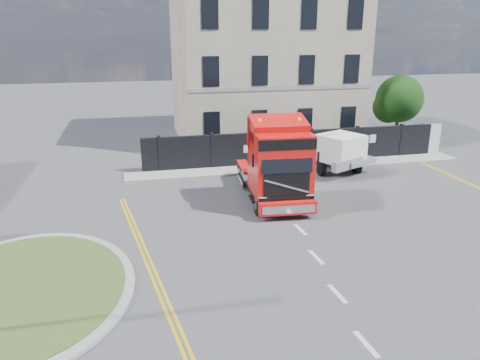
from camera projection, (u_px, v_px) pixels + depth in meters
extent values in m
plane|color=#424244|center=(227.00, 233.00, 18.53)|extent=(120.00, 120.00, 0.00)
cylinder|color=gray|center=(21.00, 292.00, 14.22)|extent=(6.80, 6.80, 0.12)
cylinder|color=#354E1F|center=(21.00, 289.00, 14.19)|extent=(6.20, 6.20, 0.05)
cube|color=black|center=(295.00, 147.00, 27.87)|extent=(18.00, 0.25, 2.00)
cube|color=silver|center=(421.00, 140.00, 29.71)|extent=(2.60, 0.12, 2.00)
cube|color=beige|center=(262.00, 62.00, 33.45)|extent=(12.00, 10.00, 11.00)
cylinder|color=#382619|center=(396.00, 128.00, 32.43)|extent=(0.24, 0.24, 2.40)
sphere|color=black|center=(399.00, 99.00, 31.82)|extent=(3.20, 3.20, 3.20)
sphere|color=black|center=(389.00, 107.00, 32.26)|extent=(2.20, 2.20, 2.20)
cube|color=gray|center=(299.00, 166.00, 27.32)|extent=(20.00, 1.60, 0.12)
cube|color=black|center=(271.00, 180.00, 22.62)|extent=(2.87, 6.36, 0.44)
cube|color=red|center=(280.00, 162.00, 20.58)|extent=(2.64, 2.74, 2.75)
cube|color=red|center=(275.00, 132.00, 21.21)|extent=(2.52, 1.07, 1.38)
cube|color=black|center=(287.00, 161.00, 19.28)|extent=(2.16, 0.22, 1.03)
cube|color=red|center=(288.00, 208.00, 19.58)|extent=(2.48, 0.53, 0.54)
cylinder|color=black|center=(259.00, 204.00, 20.18)|extent=(0.39, 1.04, 1.02)
cylinder|color=gray|center=(259.00, 204.00, 20.18)|extent=(0.40, 0.59, 0.56)
cylinder|color=black|center=(307.00, 201.00, 20.48)|extent=(0.39, 1.04, 1.02)
cylinder|color=gray|center=(307.00, 201.00, 20.48)|extent=(0.40, 0.59, 0.56)
cylinder|color=black|center=(246.00, 179.00, 23.46)|extent=(0.39, 1.04, 1.02)
cylinder|color=gray|center=(246.00, 179.00, 23.46)|extent=(0.40, 0.59, 0.56)
cylinder|color=black|center=(287.00, 177.00, 23.77)|extent=(0.39, 1.04, 1.02)
cylinder|color=gray|center=(287.00, 177.00, 23.77)|extent=(0.40, 0.59, 0.56)
cylinder|color=black|center=(242.00, 173.00, 24.57)|extent=(0.39, 1.04, 1.02)
cylinder|color=gray|center=(242.00, 173.00, 24.57)|extent=(0.40, 0.59, 0.56)
cylinder|color=black|center=(282.00, 171.00, 24.88)|extent=(0.39, 1.04, 1.02)
cylinder|color=gray|center=(282.00, 171.00, 24.88)|extent=(0.40, 0.59, 0.56)
cube|color=gray|center=(328.00, 153.00, 27.37)|extent=(4.13, 5.75, 0.28)
cube|color=white|center=(341.00, 148.00, 25.60)|extent=(2.76, 2.70, 1.45)
cylinder|color=black|center=(321.00, 169.00, 25.71)|extent=(0.28, 0.78, 0.78)
cylinder|color=black|center=(357.00, 166.00, 26.17)|extent=(0.28, 0.78, 0.78)
cylinder|color=black|center=(300.00, 154.00, 28.82)|extent=(0.28, 0.78, 0.78)
cylinder|color=black|center=(332.00, 152.00, 29.27)|extent=(0.28, 0.78, 0.78)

